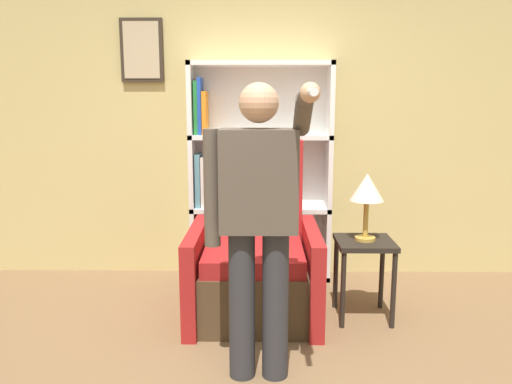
% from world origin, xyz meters
% --- Properties ---
extents(wall_back, '(8.00, 0.11, 2.80)m').
position_xyz_m(wall_back, '(-0.01, 2.03, 1.40)').
color(wall_back, tan).
rests_on(wall_back, ground_plane).
extents(bookcase, '(1.24, 0.28, 1.91)m').
position_xyz_m(bookcase, '(-0.15, 1.87, 0.92)').
color(bookcase, white).
rests_on(bookcase, ground_plane).
extents(armchair, '(0.95, 0.94, 1.28)m').
position_xyz_m(armchair, '(-0.09, 1.11, 0.38)').
color(armchair, '#4C3823').
rests_on(armchair, ground_plane).
extents(person_standing, '(0.57, 0.78, 1.68)m').
position_xyz_m(person_standing, '(-0.05, 0.18, 0.96)').
color(person_standing, '#2D2D33').
rests_on(person_standing, ground_plane).
extents(side_table, '(0.41, 0.41, 0.59)m').
position_xyz_m(side_table, '(0.72, 1.00, 0.48)').
color(side_table, black).
rests_on(side_table, ground_plane).
extents(table_lamp, '(0.24, 0.24, 0.49)m').
position_xyz_m(table_lamp, '(0.72, 1.00, 0.96)').
color(table_lamp, gold).
rests_on(table_lamp, side_table).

